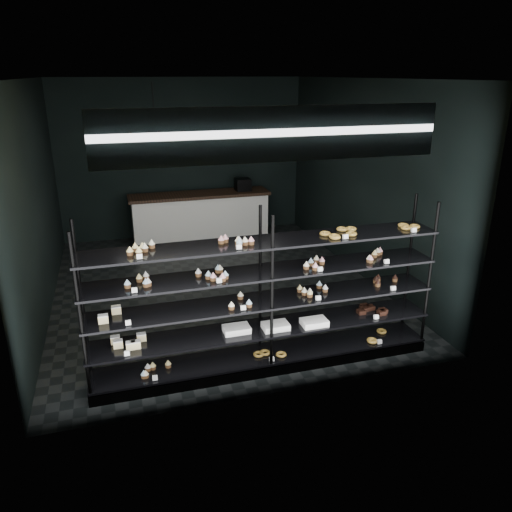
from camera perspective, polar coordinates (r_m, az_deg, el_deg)
name	(u,v)px	position (r m, az deg, el deg)	size (l,w,h in m)	color
room	(213,190)	(7.66, -4.94, 7.52)	(5.01, 6.01, 3.20)	black
display_shelf	(263,318)	(5.76, 0.86, -7.14)	(4.00, 0.50, 1.91)	black
signage	(275,134)	(4.68, 2.21, 13.74)	(3.30, 0.05, 0.50)	#0D0D41
pendant_lamp	(156,150)	(5.89, -11.31, 11.78)	(0.31, 0.31, 0.88)	black
service_counter	(201,216)	(10.36, -6.31, 4.57)	(2.84, 0.65, 1.23)	silver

